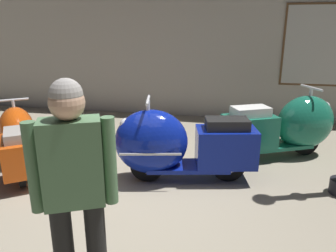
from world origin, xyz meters
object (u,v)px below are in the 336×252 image
Objects in this scene: visitor_0 at (74,184)px; scooter_1 at (174,145)px; scooter_0 at (18,139)px; scooter_2 at (289,126)px.

scooter_1 is at bearing -32.64° from visitor_0.
scooter_0 is 3.95m from scooter_2.
scooter_1 reaches higher than scooter_0.
scooter_2 is at bearing -54.51° from visitor_0.
scooter_2 is 1.09× the size of visitor_0.
scooter_0 is 0.81× the size of scooter_1.
scooter_1 is 1.03× the size of scooter_2.
visitor_0 is at bearing -145.60° from scooter_2.
visitor_0 is at bearing -172.66° from scooter_0.
scooter_1 is 1.93m from scooter_2.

